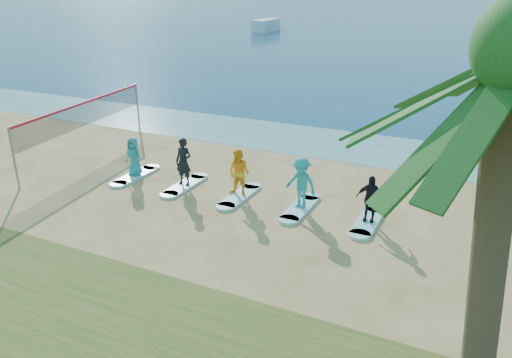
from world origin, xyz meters
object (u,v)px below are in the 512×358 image
at_px(paddleboarder, 457,123).
at_px(student_4, 370,199).
at_px(student_1, 184,162).
at_px(surfboard_2, 239,196).
at_px(surfboard_0, 136,176).
at_px(boat_offshore_a, 266,31).
at_px(student_3, 301,183).
at_px(surfboard_4, 368,221).
at_px(surfboard_1, 185,185).
at_px(surfboard_3, 300,208).
at_px(paddleboard, 455,139).
at_px(student_0, 134,156).
at_px(volleyball_net, 85,114).
at_px(student_2, 239,173).

bearing_deg(paddleboarder, student_4, -174.76).
height_order(student_1, surfboard_2, student_1).
bearing_deg(surfboard_2, surfboard_0, 180.00).
distance_m(boat_offshore_a, student_3, 70.61).
bearing_deg(student_4, surfboard_4, 0.00).
height_order(surfboard_1, surfboard_2, same).
height_order(surfboard_3, surfboard_4, same).
bearing_deg(paddleboard, student_0, -141.72).
relative_size(boat_offshore_a, surfboard_4, 3.46).
relative_size(surfboard_2, surfboard_3, 1.00).
bearing_deg(volleyball_net, student_3, -7.14).
xyz_separation_m(volleyball_net, surfboard_4, (13.44, -1.38, -1.86)).
bearing_deg(surfboard_4, student_1, 180.00).
relative_size(surfboard_0, surfboard_1, 1.00).
relative_size(student_0, student_2, 0.89).
distance_m(paddleboard, surfboard_2, 12.97).
bearing_deg(surfboard_1, student_4, 0.00).
xyz_separation_m(student_1, surfboard_3, (4.83, 0.00, -0.98)).
relative_size(surfboard_3, student_4, 1.40).
bearing_deg(surfboard_0, paddleboarder, 44.98).
height_order(student_0, surfboard_4, student_0).
distance_m(paddleboarder, student_0, 15.93).
bearing_deg(student_0, surfboard_1, 6.84).
bearing_deg(surfboard_1, surfboard_2, 0.00).
bearing_deg(surfboard_2, student_1, 180.00).
bearing_deg(surfboard_0, boat_offshore_a, 110.45).
bearing_deg(student_1, surfboard_3, 1.87).
distance_m(surfboard_0, student_0, 0.83).
relative_size(student_2, student_3, 0.96).
distance_m(surfboard_1, surfboard_4, 7.25).
xyz_separation_m(boat_offshore_a, student_0, (23.67, -63.48, 0.88)).
bearing_deg(surfboard_4, surfboard_2, 180.00).
relative_size(volleyball_net, boat_offshore_a, 1.18).
relative_size(volleyball_net, student_4, 5.72).
xyz_separation_m(surfboard_0, student_1, (2.42, 0.00, 0.98)).
relative_size(student_0, student_1, 0.84).
distance_m(paddleboarder, surfboard_1, 14.34).
xyz_separation_m(paddleboarder, surfboard_1, (-8.85, -11.26, -0.86)).
distance_m(student_0, surfboard_3, 7.30).
height_order(paddleboard, student_4, student_4).
bearing_deg(surfboard_3, student_4, 0.00).
xyz_separation_m(volleyball_net, surfboard_2, (8.61, -1.38, -1.86)).
height_order(boat_offshore_a, surfboard_1, boat_offshore_a).
distance_m(surfboard_0, surfboard_3, 7.25).
height_order(paddleboarder, student_3, student_3).
bearing_deg(paddleboard, student_3, -116.34).
distance_m(surfboard_2, student_3, 2.60).
bearing_deg(surfboard_1, student_2, 0.00).
xyz_separation_m(student_0, surfboard_4, (9.66, 0.00, -0.83)).
height_order(surfboard_0, surfboard_1, same).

